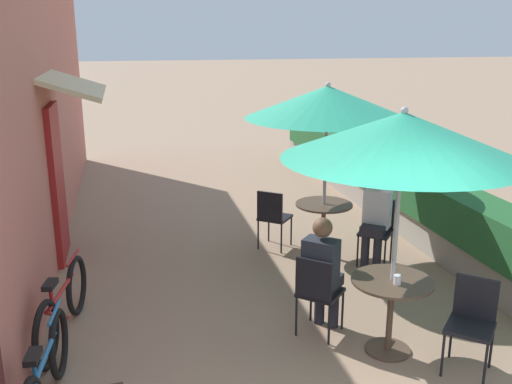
{
  "coord_description": "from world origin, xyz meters",
  "views": [
    {
      "loc": [
        -1.45,
        -2.61,
        3.02
      ],
      "look_at": [
        0.15,
        4.33,
        1.0
      ],
      "focal_mm": 40.0,
      "sensor_mm": 36.0,
      "label": 1
    }
  ],
  "objects_px": {
    "seated_patron_mid_left": "(376,216)",
    "bicycle_second": "(62,307)",
    "cafe_chair_mid_right": "(273,214)",
    "cafe_chair_near_left": "(472,318)",
    "bicycle_leaning": "(46,377)",
    "cafe_chair_near_right": "(318,289)",
    "coffee_cup_near": "(397,280)",
    "seated_patron_near_right": "(322,270)",
    "patio_table_mid": "(324,218)",
    "patio_umbrella_near": "(403,136)",
    "patio_table_near": "(391,300)",
    "cafe_chair_mid_left": "(377,226)",
    "patio_umbrella_mid": "(327,102)"
  },
  "relations": [
    {
      "from": "cafe_chair_near_left",
      "to": "cafe_chair_mid_right",
      "type": "xyz_separation_m",
      "value": [
        -1.0,
        3.32,
        0.0
      ]
    },
    {
      "from": "patio_umbrella_near",
      "to": "seated_patron_mid_left",
      "type": "bearing_deg",
      "value": 69.61
    },
    {
      "from": "coffee_cup_near",
      "to": "bicycle_leaning",
      "type": "bearing_deg",
      "value": -177.43
    },
    {
      "from": "seated_patron_mid_left",
      "to": "bicycle_leaning",
      "type": "xyz_separation_m",
      "value": [
        -3.86,
        -2.24,
        -0.36
      ]
    },
    {
      "from": "cafe_chair_near_left",
      "to": "coffee_cup_near",
      "type": "relative_size",
      "value": 9.67
    },
    {
      "from": "cafe_chair_mid_left",
      "to": "cafe_chair_mid_right",
      "type": "relative_size",
      "value": 1.0
    },
    {
      "from": "cafe_chair_near_left",
      "to": "cafe_chair_mid_left",
      "type": "relative_size",
      "value": 1.0
    },
    {
      "from": "patio_umbrella_near",
      "to": "bicycle_leaning",
      "type": "relative_size",
      "value": 1.41
    },
    {
      "from": "patio_umbrella_mid",
      "to": "bicycle_leaning",
      "type": "bearing_deg",
      "value": -140.62
    },
    {
      "from": "seated_patron_mid_left",
      "to": "patio_table_mid",
      "type": "bearing_deg",
      "value": -2.78
    },
    {
      "from": "patio_umbrella_mid",
      "to": "seated_patron_mid_left",
      "type": "distance_m",
      "value": 1.61
    },
    {
      "from": "seated_patron_near_right",
      "to": "bicycle_leaning",
      "type": "height_order",
      "value": "seated_patron_near_right"
    },
    {
      "from": "patio_umbrella_near",
      "to": "patio_umbrella_mid",
      "type": "bearing_deg",
      "value": 85.41
    },
    {
      "from": "coffee_cup_near",
      "to": "patio_table_mid",
      "type": "height_order",
      "value": "coffee_cup_near"
    },
    {
      "from": "cafe_chair_near_right",
      "to": "seated_patron_near_right",
      "type": "xyz_separation_m",
      "value": [
        0.08,
        0.08,
        0.17
      ]
    },
    {
      "from": "seated_patron_mid_left",
      "to": "bicycle_second",
      "type": "xyz_separation_m",
      "value": [
        -3.84,
        -1.03,
        -0.34
      ]
    },
    {
      "from": "seated_patron_near_right",
      "to": "seated_patron_mid_left",
      "type": "height_order",
      "value": "same"
    },
    {
      "from": "seated_patron_near_right",
      "to": "patio_table_near",
      "type": "bearing_deg",
      "value": -2.78
    },
    {
      "from": "patio_table_near",
      "to": "patio_umbrella_near",
      "type": "relative_size",
      "value": 0.33
    },
    {
      "from": "patio_umbrella_near",
      "to": "cafe_chair_mid_right",
      "type": "relative_size",
      "value": 2.74
    },
    {
      "from": "patio_table_mid",
      "to": "cafe_chair_mid_left",
      "type": "xyz_separation_m",
      "value": [
        0.61,
        -0.4,
        -0.03
      ]
    },
    {
      "from": "cafe_chair_near_right",
      "to": "patio_umbrella_mid",
      "type": "bearing_deg",
      "value": 111.59
    },
    {
      "from": "seated_patron_near_right",
      "to": "patio_umbrella_mid",
      "type": "relative_size",
      "value": 0.52
    },
    {
      "from": "cafe_chair_mid_right",
      "to": "cafe_chair_near_left",
      "type": "bearing_deg",
      "value": -34.35
    },
    {
      "from": "cafe_chair_near_right",
      "to": "seated_patron_mid_left",
      "type": "height_order",
      "value": "seated_patron_mid_left"
    },
    {
      "from": "coffee_cup_near",
      "to": "cafe_chair_mid_left",
      "type": "distance_m",
      "value": 2.35
    },
    {
      "from": "cafe_chair_near_right",
      "to": "cafe_chair_mid_left",
      "type": "xyz_separation_m",
      "value": [
        1.4,
        1.65,
        0.0
      ]
    },
    {
      "from": "patio_umbrella_near",
      "to": "bicycle_second",
      "type": "relative_size",
      "value": 1.4
    },
    {
      "from": "cafe_chair_near_right",
      "to": "patio_umbrella_near",
      "type": "bearing_deg",
      "value": 6.0
    },
    {
      "from": "patio_table_near",
      "to": "cafe_chair_mid_right",
      "type": "relative_size",
      "value": 0.89
    },
    {
      "from": "bicycle_second",
      "to": "patio_umbrella_mid",
      "type": "bearing_deg",
      "value": 35.32
    },
    {
      "from": "patio_table_near",
      "to": "seated_patron_mid_left",
      "type": "distance_m",
      "value": 2.14
    },
    {
      "from": "patio_table_near",
      "to": "patio_umbrella_mid",
      "type": "distance_m",
      "value": 2.95
    },
    {
      "from": "cafe_chair_near_left",
      "to": "bicycle_second",
      "type": "relative_size",
      "value": 0.51
    },
    {
      "from": "seated_patron_near_right",
      "to": "patio_umbrella_mid",
      "type": "xyz_separation_m",
      "value": [
        0.71,
        1.97,
        1.44
      ]
    },
    {
      "from": "seated_patron_near_right",
      "to": "seated_patron_mid_left",
      "type": "bearing_deg",
      "value": 92.34
    },
    {
      "from": "cafe_chair_near_right",
      "to": "coffee_cup_near",
      "type": "bearing_deg",
      "value": 0.29
    },
    {
      "from": "patio_umbrella_mid",
      "to": "bicycle_second",
      "type": "distance_m",
      "value": 4.05
    },
    {
      "from": "patio_umbrella_near",
      "to": "bicycle_second",
      "type": "height_order",
      "value": "patio_umbrella_near"
    },
    {
      "from": "cafe_chair_mid_left",
      "to": "cafe_chair_mid_right",
      "type": "xyz_separation_m",
      "value": [
        -1.23,
        0.79,
        0.0
      ]
    },
    {
      "from": "patio_table_mid",
      "to": "seated_patron_mid_left",
      "type": "bearing_deg",
      "value": -41.62
    },
    {
      "from": "patio_table_near",
      "to": "bicycle_leaning",
      "type": "relative_size",
      "value": 0.46
    },
    {
      "from": "cafe_chair_near_right",
      "to": "bicycle_leaning",
      "type": "xyz_separation_m",
      "value": [
        -2.53,
        -0.67,
        -0.19
      ]
    },
    {
      "from": "seated_patron_mid_left",
      "to": "bicycle_second",
      "type": "relative_size",
      "value": 0.74
    },
    {
      "from": "coffee_cup_near",
      "to": "bicycle_second",
      "type": "distance_m",
      "value": 3.31
    },
    {
      "from": "patio_table_near",
      "to": "coffee_cup_near",
      "type": "height_order",
      "value": "coffee_cup_near"
    },
    {
      "from": "cafe_chair_near_left",
      "to": "bicycle_leaning",
      "type": "height_order",
      "value": "cafe_chair_near_left"
    },
    {
      "from": "cafe_chair_mid_left",
      "to": "cafe_chair_mid_right",
      "type": "height_order",
      "value": "same"
    },
    {
      "from": "coffee_cup_near",
      "to": "seated_patron_mid_left",
      "type": "bearing_deg",
      "value": 70.46
    },
    {
      "from": "patio_umbrella_mid",
      "to": "cafe_chair_mid_left",
      "type": "bearing_deg",
      "value": -32.84
    }
  ]
}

